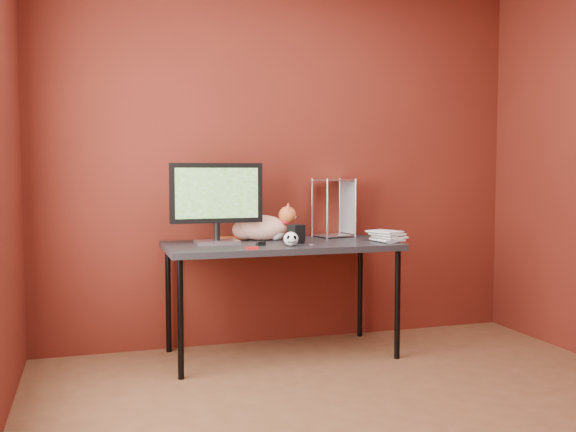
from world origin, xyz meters
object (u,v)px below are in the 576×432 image
object	(u,v)px
cat	(261,227)
speaker	(297,234)
book_stack	(379,179)
skull_mug	(291,239)
monitor	(217,199)
desk	(281,250)

from	to	relation	value
cat	speaker	xyz separation A→B (m)	(0.18, -0.24, -0.03)
cat	book_stack	size ratio (longest dim) A/B	0.64
skull_mug	book_stack	bearing A→B (deg)	18.53
cat	skull_mug	distance (m)	0.41
monitor	speaker	size ratio (longest dim) A/B	5.00
cat	skull_mug	bearing A→B (deg)	-57.67
skull_mug	speaker	bearing A→B (deg)	73.80
speaker	book_stack	bearing A→B (deg)	-31.50
desk	skull_mug	world-z (taller)	skull_mug
cat	speaker	distance (m)	0.30
monitor	cat	xyz separation A→B (m)	(0.33, 0.12, -0.20)
speaker	cat	bearing A→B (deg)	105.25
cat	book_stack	bearing A→B (deg)	-5.30
monitor	book_stack	bearing A→B (deg)	-11.94
monitor	cat	bearing A→B (deg)	20.14
desk	skull_mug	bearing A→B (deg)	-88.84
desk	speaker	size ratio (longest dim) A/B	12.46
monitor	cat	size ratio (longest dim) A/B	1.12
cat	speaker	bearing A→B (deg)	-33.55
desk	skull_mug	size ratio (longest dim) A/B	15.66
speaker	book_stack	world-z (taller)	book_stack
monitor	book_stack	world-z (taller)	book_stack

